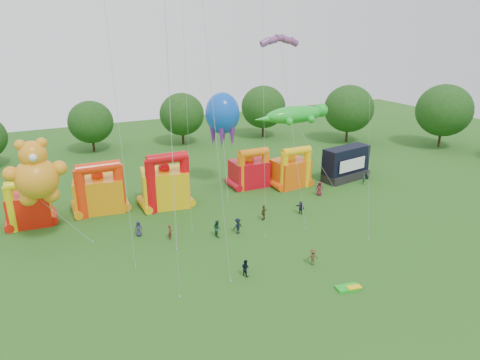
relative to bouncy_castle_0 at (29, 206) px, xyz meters
name	(u,v)px	position (x,y,z in m)	size (l,w,h in m)	color
ground	(322,326)	(18.89, -28.59, -2.17)	(160.00, 160.00, 0.00)	#235818
tree_ring	(309,251)	(17.73, -27.98, 4.09)	(121.90, 123.98, 12.07)	#352314
bouncy_castle_0	(29,206)	(0.00, 0.00, 0.00)	(4.70, 3.90, 5.64)	red
bouncy_castle_1	(99,191)	(7.66, 0.69, 0.27)	(6.19, 5.26, 6.44)	orange
bouncy_castle_2	(166,185)	(15.21, -1.46, 0.52)	(6.03, 5.14, 7.11)	#E9B10C
bouncy_castle_3	(250,171)	(27.67, 0.25, 0.00)	(4.83, 3.91, 5.66)	red
bouncy_castle_4	(291,170)	(32.88, -2.15, 0.06)	(5.13, 4.30, 5.84)	#ED5A0C
stage_trailer	(346,164)	(41.47, -3.29, 0.16)	(7.73, 3.92, 4.85)	black
teddy_bear_kite	(45,188)	(1.90, -6.19, 3.95)	(7.17, 4.06, 11.20)	orange
gecko_kite	(306,138)	(36.42, -0.32, 3.84)	(12.24, 9.70, 10.44)	green
octopus_kite	(224,137)	(24.02, 0.74, 5.12)	(4.57, 8.20, 13.06)	blue
parafoil_kites	(216,119)	(17.44, -12.36, 10.54)	(20.74, 13.01, 29.21)	red
diamond_kites	(229,68)	(19.12, -11.76, 15.10)	(23.47, 17.84, 43.57)	red
folded_kite_bundle	(349,288)	(23.76, -25.71, -2.03)	(2.14, 1.37, 0.31)	green
spectator_0	(138,229)	(10.13, -8.17, -1.32)	(0.83, 0.54, 1.69)	#2A2944
spectator_1	(170,232)	(12.91, -10.36, -1.35)	(0.60, 0.39, 1.64)	maroon
spectator_2	(217,228)	(17.60, -11.85, -1.23)	(0.91, 0.71, 1.86)	#1C482F
spectator_3	(238,226)	(19.82, -12.22, -1.29)	(1.13, 0.65, 1.75)	black
spectator_4	(264,213)	(24.02, -10.40, -1.27)	(1.05, 0.44, 1.80)	#433F1B
spectator_5	(301,208)	(28.76, -10.83, -1.38)	(1.46, 0.47, 1.57)	#26233B
spectator_6	(319,189)	(34.26, -6.94, -1.22)	(0.92, 0.60, 1.88)	maroon
spectator_7	(364,179)	(42.43, -6.24, -1.38)	(0.57, 0.38, 1.58)	#1C4835
spectator_8	(245,268)	(16.84, -19.99, -1.38)	(0.76, 0.60, 1.57)	black
spectator_9	(313,257)	(23.31, -21.05, -1.37)	(1.03, 0.59, 1.60)	#48371D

